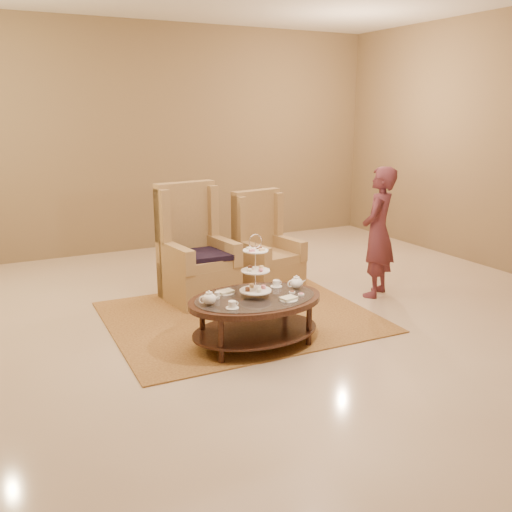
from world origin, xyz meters
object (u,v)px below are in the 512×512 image
armchair_left (195,261)px  armchair_right (265,257)px  person (378,232)px  tea_table (255,306)px

armchair_left → armchair_right: armchair_left is taller
armchair_left → person: 2.20m
tea_table → person: (2.00, 0.70, 0.38)m
tea_table → armchair_left: 1.57m
tea_table → armchair_right: (0.91, 1.53, 0.01)m
person → armchair_right: bearing=-72.3°
tea_table → armchair_left: bearing=91.3°
tea_table → person: size_ratio=0.85×
tea_table → person: 2.15m
person → armchair_left: bearing=-58.3°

